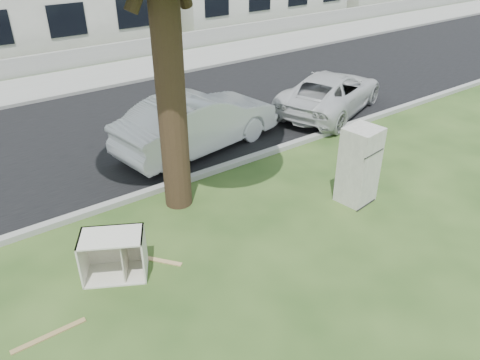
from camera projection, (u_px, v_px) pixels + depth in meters
ground at (247, 239)px, 8.50m from camera, size 120.00×120.00×0.00m
road at (116, 131)px, 12.73m from camera, size 120.00×7.00×0.01m
kerb_near at (180, 184)px, 10.23m from camera, size 120.00×0.18×0.12m
kerb_far at (73, 95)px, 15.23m from camera, size 120.00×0.18×0.12m
sidewalk at (59, 84)px, 16.25m from camera, size 120.00×2.80×0.01m
low_wall at (44, 63)px, 17.21m from camera, size 120.00×0.15×0.70m
fridge at (359, 165)px, 9.28m from camera, size 0.73×0.69×1.60m
cabinet at (114, 255)px, 7.48m from camera, size 1.17×1.02×0.78m
plank_a at (49, 336)px, 6.54m from camera, size 1.03×0.09×0.02m
plank_b at (158, 260)px, 7.96m from camera, size 0.60×0.73×0.02m
plank_c at (137, 256)px, 8.06m from camera, size 0.43×0.65×0.02m
car_center at (198, 122)px, 11.46m from camera, size 4.47×2.16×1.41m
car_right at (331, 92)px, 13.72m from camera, size 4.61×3.32×1.17m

